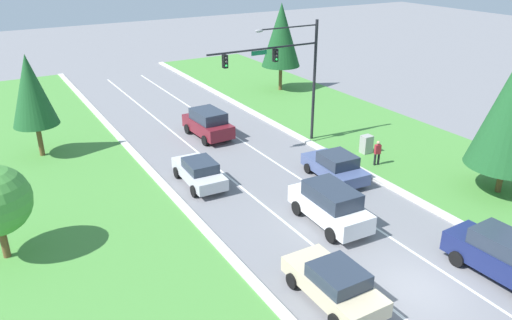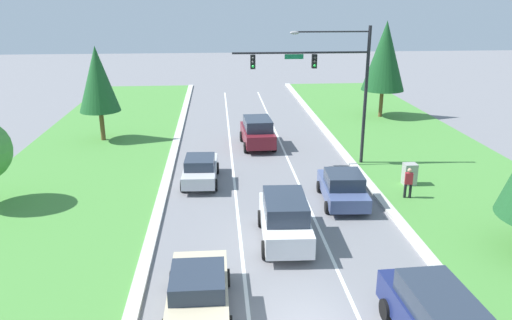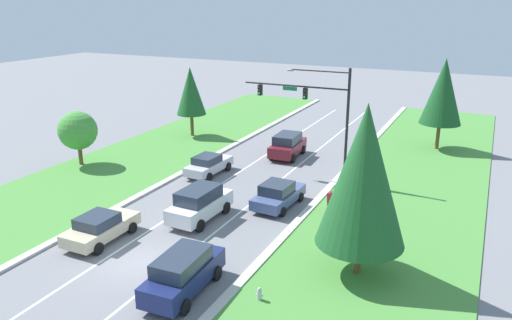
{
  "view_description": "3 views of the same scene",
  "coord_description": "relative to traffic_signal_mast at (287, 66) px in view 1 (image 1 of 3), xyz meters",
  "views": [
    {
      "loc": [
        -14.08,
        -11.01,
        12.95
      ],
      "look_at": [
        -1.57,
        10.4,
        2.16
      ],
      "focal_mm": 35.0,
      "sensor_mm": 36.0,
      "label": 1
    },
    {
      "loc": [
        -2.66,
        -13.18,
        10.06
      ],
      "look_at": [
        -0.72,
        11.34,
        1.91
      ],
      "focal_mm": 35.0,
      "sensor_mm": 36.0,
      "label": 2
    },
    {
      "loc": [
        15.24,
        -17.86,
        12.86
      ],
      "look_at": [
        0.36,
        13.29,
        1.73
      ],
      "focal_mm": 35.0,
      "sensor_mm": 36.0,
      "label": 3
    }
  ],
  "objects": [
    {
      "name": "conifer_mid_left_tree",
      "position": [
        -14.96,
        6.49,
        -1.1
      ],
      "size": [
        2.85,
        2.85,
        6.78
      ],
      "color": "brown",
      "rests_on": "ground_plane"
    },
    {
      "name": "burgundy_suv",
      "position": [
        -3.93,
        4.21,
        -4.54
      ],
      "size": [
        2.33,
        4.59,
        2.02
      ],
      "rotation": [
        0.0,
        0.0,
        0.04
      ],
      "color": "maroon",
      "rests_on": "ground_plane"
    },
    {
      "name": "ground_plane",
      "position": [
        -4.01,
        -15.88,
        -5.58
      ],
      "size": [
        160.0,
        160.0,
        0.0
      ],
      "primitive_type": "plane",
      "color": "slate"
    },
    {
      "name": "white_suv",
      "position": [
        -3.93,
        -9.95,
        -4.51
      ],
      "size": [
        2.24,
        4.83,
        2.06
      ],
      "rotation": [
        0.0,
        0.0,
        -0.03
      ],
      "color": "white",
      "rests_on": "ground_plane"
    },
    {
      "name": "champagne_sedan",
      "position": [
        -7.44,
        -14.72,
        -4.78
      ],
      "size": [
        2.15,
        4.5,
        1.58
      ],
      "rotation": [
        0.0,
        0.0,
        0.0
      ],
      "color": "beige",
      "rests_on": "ground_plane"
    },
    {
      "name": "lane_stripe_inner_left",
      "position": [
        -5.81,
        -15.88,
        -5.58
      ],
      "size": [
        0.14,
        81.0,
        0.01
      ],
      "color": "white",
      "rests_on": "ground_plane"
    },
    {
      "name": "utility_cabinet",
      "position": [
        3.82,
        -3.98,
        -4.94
      ],
      "size": [
        0.7,
        0.6,
        1.28
      ],
      "color": "#9E9E99",
      "rests_on": "ground_plane"
    },
    {
      "name": "conifer_far_right_tree",
      "position": [
        7.36,
        12.07,
        -0.34
      ],
      "size": [
        3.58,
        3.58,
        8.11
      ],
      "color": "brown",
      "rests_on": "ground_plane"
    },
    {
      "name": "lane_stripe_inner_right",
      "position": [
        -2.21,
        -15.88,
        -5.58
      ],
      "size": [
        0.14,
        81.0,
        0.01
      ],
      "color": "white",
      "rests_on": "ground_plane"
    },
    {
      "name": "traffic_signal_mast",
      "position": [
        0.0,
        0.0,
        0.0
      ],
      "size": [
        8.1,
        0.41,
        8.4
      ],
      "color": "black",
      "rests_on": "ground_plane"
    },
    {
      "name": "pedestrian",
      "position": [
        3.03,
        -5.85,
        -4.64
      ],
      "size": [
        0.42,
        0.3,
        1.69
      ],
      "rotation": [
        0.0,
        0.0,
        2.93
      ],
      "color": "black",
      "rests_on": "ground_plane"
    },
    {
      "name": "slate_blue_sedan",
      "position": [
        -0.44,
        -6.0,
        -4.77
      ],
      "size": [
        2.34,
        4.55,
        1.65
      ],
      "rotation": [
        0.0,
        0.0,
        -0.06
      ],
      "color": "#475684",
      "rests_on": "ground_plane"
    },
    {
      "name": "silver_sedan",
      "position": [
        -7.7,
        -2.58,
        -4.78
      ],
      "size": [
        2.09,
        4.54,
        1.56
      ],
      "rotation": [
        0.0,
        0.0,
        -0.04
      ],
      "color": "silver",
      "rests_on": "ground_plane"
    },
    {
      "name": "navy_suv",
      "position": [
        -0.39,
        -17.11,
        -4.56
      ],
      "size": [
        2.21,
        4.92,
        1.97
      ],
      "rotation": [
        0.0,
        0.0,
        0.05
      ],
      "color": "navy",
      "rests_on": "ground_plane"
    },
    {
      "name": "curb_strip_right",
      "position": [
        1.64,
        -15.88,
        -5.5
      ],
      "size": [
        0.5,
        90.0,
        0.15
      ],
      "color": "beige",
      "rests_on": "ground_plane"
    }
  ]
}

